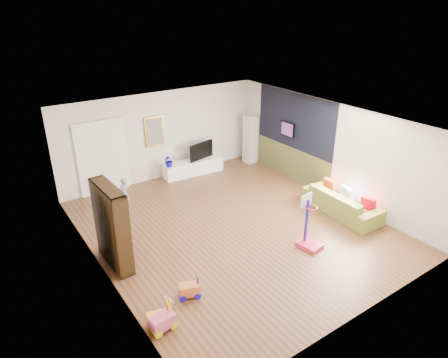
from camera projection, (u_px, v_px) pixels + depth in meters
floor at (233, 226)px, 9.94m from camera, size 6.50×7.50×0.00m
ceiling at (234, 121)px, 8.82m from camera, size 6.50×7.50×0.00m
wall_back at (162, 136)px, 12.19m from camera, size 6.50×0.00×2.70m
wall_front at (367, 254)px, 6.57m from camera, size 6.50×0.00×2.70m
wall_left at (97, 216)px, 7.70m from camera, size 0.00×7.50×2.70m
wall_right at (329, 150)px, 11.05m from camera, size 0.00×7.50×2.70m
navy_accent at (294, 121)px, 11.89m from camera, size 0.01×3.20×1.70m
olive_wainscot at (291, 163)px, 12.45m from camera, size 0.01×3.20×1.00m
doorway at (103, 158)px, 11.31m from camera, size 1.45×0.06×2.10m
painting_back at (155, 131)px, 11.95m from camera, size 0.62×0.06×0.92m
artwork_right at (287, 129)px, 12.13m from camera, size 0.04×0.56×0.46m
media_console at (193, 167)px, 12.83m from camera, size 1.99×0.61×0.46m
tall_cabinet at (251, 139)px, 13.52m from camera, size 0.40×0.40×1.66m
bookshelf at (112, 226)px, 8.20m from camera, size 0.36×1.25×1.81m
sofa at (342, 203)px, 10.42m from camera, size 0.93×2.18×0.63m
basketball_hoop at (312, 222)px, 8.87m from camera, size 0.52×0.60×1.27m
ride_on_yellow at (158, 315)px, 6.82m from camera, size 0.42×0.31×0.51m
ride_on_orange at (189, 286)px, 7.50m from camera, size 0.45×0.36×0.52m
ride_on_pink at (162, 317)px, 6.73m from camera, size 0.45×0.31×0.57m
child at (124, 194)px, 10.57m from camera, size 0.38×0.30×0.91m
tv at (199, 150)px, 12.80m from camera, size 0.98×0.35×0.56m
vase_plant at (169, 161)px, 12.19m from camera, size 0.41×0.38×0.40m
pillow_left at (368, 204)px, 9.97m from camera, size 0.17×0.38×0.37m
pillow_center at (348, 194)px, 10.49m from camera, size 0.21×0.40×0.39m
pillow_right at (329, 185)px, 10.96m from camera, size 0.11×0.37×0.37m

